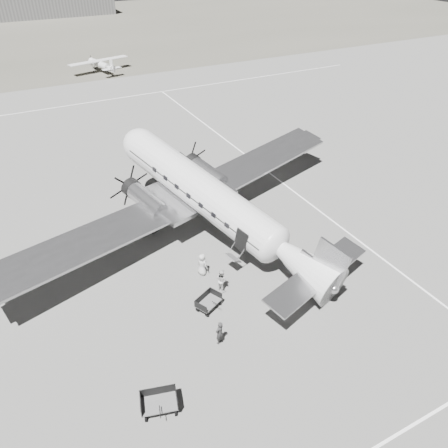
{
  "coord_description": "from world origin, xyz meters",
  "views": [
    {
      "loc": [
        -9.26,
        -20.32,
        19.34
      ],
      "look_at": [
        2.53,
        2.3,
        2.2
      ],
      "focal_mm": 35.0,
      "sensor_mm": 36.0,
      "label": 1
    }
  ],
  "objects_px": {
    "baggage_cart_near": "(208,303)",
    "baggage_cart_far": "(159,403)",
    "ramp_agent": "(222,280)",
    "dc3_airliner": "(211,201)",
    "ground_crew": "(220,333)",
    "passenger": "(202,264)",
    "light_plane_right": "(101,66)",
    "hangar_main": "(31,3)"
  },
  "relations": [
    {
      "from": "baggage_cart_near",
      "to": "baggage_cart_far",
      "type": "bearing_deg",
      "value": -160.52
    },
    {
      "from": "ramp_agent",
      "to": "baggage_cart_near",
      "type": "bearing_deg",
      "value": 114.08
    },
    {
      "from": "dc3_airliner",
      "to": "ground_crew",
      "type": "height_order",
      "value": "dc3_airliner"
    },
    {
      "from": "ground_crew",
      "to": "passenger",
      "type": "bearing_deg",
      "value": -129.19
    },
    {
      "from": "dc3_airliner",
      "to": "baggage_cart_near",
      "type": "bearing_deg",
      "value": -135.33
    },
    {
      "from": "light_plane_right",
      "to": "baggage_cart_far",
      "type": "relative_size",
      "value": 5.51
    },
    {
      "from": "hangar_main",
      "to": "ramp_agent",
      "type": "relative_size",
      "value": 26.76
    },
    {
      "from": "baggage_cart_near",
      "to": "passenger",
      "type": "distance_m",
      "value": 3.31
    },
    {
      "from": "baggage_cart_near",
      "to": "ramp_agent",
      "type": "bearing_deg",
      "value": 11.79
    },
    {
      "from": "hangar_main",
      "to": "light_plane_right",
      "type": "height_order",
      "value": "hangar_main"
    },
    {
      "from": "hangar_main",
      "to": "baggage_cart_far",
      "type": "xyz_separation_m",
      "value": [
        -11.21,
        -127.73,
        -2.78
      ]
    },
    {
      "from": "ground_crew",
      "to": "baggage_cart_near",
      "type": "bearing_deg",
      "value": -126.16
    },
    {
      "from": "dc3_airliner",
      "to": "light_plane_right",
      "type": "height_order",
      "value": "dc3_airliner"
    },
    {
      "from": "dc3_airliner",
      "to": "hangar_main",
      "type": "bearing_deg",
      "value": 71.16
    },
    {
      "from": "ramp_agent",
      "to": "passenger",
      "type": "height_order",
      "value": "passenger"
    },
    {
      "from": "baggage_cart_near",
      "to": "ramp_agent",
      "type": "xyz_separation_m",
      "value": [
        1.5,
        1.15,
        0.32
      ]
    },
    {
      "from": "baggage_cart_far",
      "to": "ground_crew",
      "type": "xyz_separation_m",
      "value": [
        4.48,
        2.39,
        0.26
      ]
    },
    {
      "from": "hangar_main",
      "to": "baggage_cart_near",
      "type": "bearing_deg",
      "value": -92.85
    },
    {
      "from": "passenger",
      "to": "ramp_agent",
      "type": "bearing_deg",
      "value": 169.0
    },
    {
      "from": "baggage_cart_near",
      "to": "passenger",
      "type": "relative_size",
      "value": 1.01
    },
    {
      "from": "dc3_airliner",
      "to": "light_plane_right",
      "type": "bearing_deg",
      "value": 67.4
    },
    {
      "from": "light_plane_right",
      "to": "baggage_cart_near",
      "type": "height_order",
      "value": "light_plane_right"
    },
    {
      "from": "baggage_cart_far",
      "to": "passenger",
      "type": "height_order",
      "value": "passenger"
    },
    {
      "from": "dc3_airliner",
      "to": "baggage_cart_near",
      "type": "xyz_separation_m",
      "value": [
        -3.63,
        -6.92,
        -2.58
      ]
    },
    {
      "from": "light_plane_right",
      "to": "passenger",
      "type": "height_order",
      "value": "light_plane_right"
    },
    {
      "from": "light_plane_right",
      "to": "ground_crew",
      "type": "distance_m",
      "value": 60.43
    },
    {
      "from": "light_plane_right",
      "to": "dc3_airliner",
      "type": "bearing_deg",
      "value": -108.02
    },
    {
      "from": "dc3_airliner",
      "to": "ramp_agent",
      "type": "xyz_separation_m",
      "value": [
        -2.13,
        -5.77,
        -2.26
      ]
    },
    {
      "from": "baggage_cart_near",
      "to": "passenger",
      "type": "height_order",
      "value": "passenger"
    },
    {
      "from": "dc3_airliner",
      "to": "baggage_cart_far",
      "type": "bearing_deg",
      "value": -143.6
    },
    {
      "from": "light_plane_right",
      "to": "ground_crew",
      "type": "height_order",
      "value": "light_plane_right"
    },
    {
      "from": "light_plane_right",
      "to": "hangar_main",
      "type": "bearing_deg",
      "value": 78.61
    },
    {
      "from": "dc3_airliner",
      "to": "passenger",
      "type": "relative_size",
      "value": 19.71
    },
    {
      "from": "baggage_cart_far",
      "to": "passenger",
      "type": "relative_size",
      "value": 1.14
    },
    {
      "from": "baggage_cart_near",
      "to": "ground_crew",
      "type": "xyz_separation_m",
      "value": [
        -0.63,
        -2.73,
        0.32
      ]
    },
    {
      "from": "ramp_agent",
      "to": "dc3_airliner",
      "type": "bearing_deg",
      "value": -33.61
    },
    {
      "from": "dc3_airliner",
      "to": "ramp_agent",
      "type": "distance_m",
      "value": 6.55
    },
    {
      "from": "light_plane_right",
      "to": "ramp_agent",
      "type": "bearing_deg",
      "value": -109.67
    },
    {
      "from": "light_plane_right",
      "to": "baggage_cart_far",
      "type": "xyz_separation_m",
      "value": [
        -13.11,
        -62.2,
        -0.54
      ]
    },
    {
      "from": "baggage_cart_near",
      "to": "ground_crew",
      "type": "relative_size",
      "value": 1.04
    },
    {
      "from": "ground_crew",
      "to": "ramp_agent",
      "type": "relative_size",
      "value": 1.0
    },
    {
      "from": "dc3_airliner",
      "to": "baggage_cart_far",
      "type": "relative_size",
      "value": 17.22
    }
  ]
}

